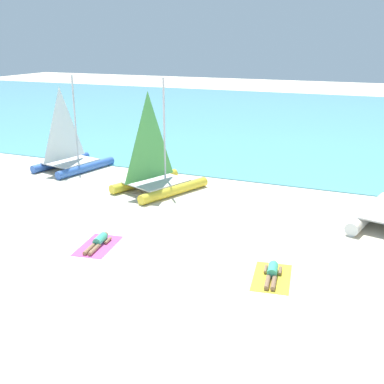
# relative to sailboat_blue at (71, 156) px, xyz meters

# --- Properties ---
(ground_plane) EXTENTS (120.00, 120.00, 0.00)m
(ground_plane) POSITION_rel_sailboat_blue_xyz_m (9.00, 0.57, -0.74)
(ground_plane) COLOR beige
(ocean_water) EXTENTS (120.00, 40.00, 0.05)m
(ocean_water) POSITION_rel_sailboat_blue_xyz_m (9.00, 21.42, -0.72)
(ocean_water) COLOR #5BB2C1
(ocean_water) RESTS_ON ground
(sailboat_blue) EXTENTS (3.21, 4.26, 4.99)m
(sailboat_blue) POSITION_rel_sailboat_blue_xyz_m (0.00, 0.00, 0.00)
(sailboat_blue) COLOR blue
(sailboat_blue) RESTS_ON ground
(sailboat_yellow) EXTENTS (3.83, 4.62, 5.17)m
(sailboat_yellow) POSITION_rel_sailboat_blue_xyz_m (6.01, -1.60, 0.03)
(sailboat_yellow) COLOR yellow
(sailboat_yellow) RESTS_ON ground
(towel_left) EXTENTS (1.36, 2.04, 0.01)m
(towel_left) POSITION_rel_sailboat_blue_xyz_m (6.90, -7.95, -0.74)
(towel_left) COLOR #D84C99
(towel_left) RESTS_ON ground
(sunbather_left) EXTENTS (0.63, 1.57, 0.30)m
(sunbather_left) POSITION_rel_sailboat_blue_xyz_m (6.89, -7.88, -0.61)
(sunbather_left) COLOR #3FB28C
(sunbather_left) RESTS_ON towel_left
(towel_right) EXTENTS (1.37, 2.04, 0.01)m
(towel_right) POSITION_rel_sailboat_blue_xyz_m (12.99, -7.86, -0.74)
(towel_right) COLOR yellow
(towel_right) RESTS_ON ground
(sunbather_right) EXTENTS (0.64, 1.57, 0.30)m
(sunbather_right) POSITION_rel_sailboat_blue_xyz_m (12.98, -7.79, -0.61)
(sunbather_right) COLOR #3FB28C
(sunbather_right) RESTS_ON towel_right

